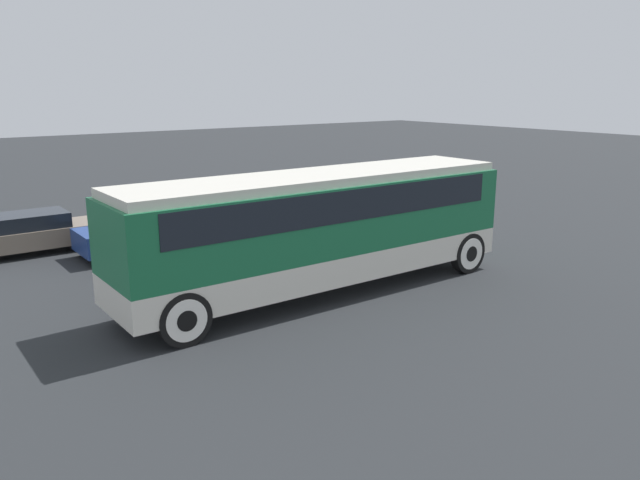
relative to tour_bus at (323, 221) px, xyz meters
The scene contains 4 objects.
ground_plane 1.95m from the tour_bus, behind, with size 120.00×120.00×0.00m, color #26282B.
tour_bus is the anchor object (origin of this frame).
parked_car_near 7.19m from the tour_bus, 109.75° to the left, with size 4.19×1.89×1.51m.
parked_car_mid 10.45m from the tour_bus, 120.65° to the left, with size 4.74×1.79×1.33m.
Camera 1 is at (-9.43, -12.77, 5.40)m, focal length 35.00 mm.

